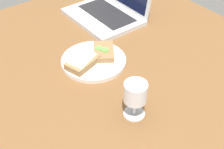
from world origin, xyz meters
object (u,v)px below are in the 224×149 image
plate (94,61)px  wine_glass (135,94)px  sandwich_with_cheese (83,62)px  sandwich_with_cucumber (104,51)px  laptop (109,8)px

plate → wine_glass: wine_glass is taller
plate → sandwich_with_cheese: 5.50cm
sandwich_with_cheese → plate: bearing=95.2°
sandwich_with_cucumber → wine_glass: (29.12, -9.90, 5.81)cm
wine_glass → sandwich_with_cucumber: bearing=161.2°
sandwich_with_cheese → laptop: laptop is taller
sandwich_with_cheese → laptop: 38.83cm
plate → sandwich_with_cucumber: (-0.46, 4.99, 1.83)cm
wine_glass → plate: bearing=170.3°
sandwich_with_cheese → wine_glass: (28.21, 0.10, 5.42)cm
sandwich_with_cheese → wine_glass: size_ratio=1.10×
plate → laptop: laptop is taller
plate → sandwich_with_cheese: (0.45, -5.01, 2.22)cm
plate → laptop: (-23.81, 25.29, 3.23)cm
plate → sandwich_with_cucumber: bearing=95.2°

